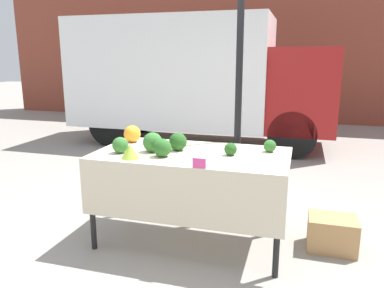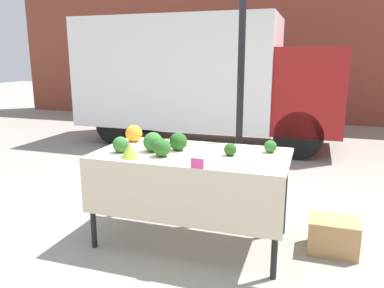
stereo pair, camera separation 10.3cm
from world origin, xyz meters
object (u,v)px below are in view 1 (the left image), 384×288
object	(u,v)px
parked_truck	(193,77)
produce_crate	(332,233)
price_sign	(199,163)
orange_cauliflower	(132,134)

from	to	relation	value
parked_truck	produce_crate	bearing A→B (deg)	-58.04
parked_truck	produce_crate	size ratio (longest dim) A/B	11.95
parked_truck	price_sign	world-z (taller)	parked_truck
parked_truck	price_sign	distance (m)	4.80
orange_cauliflower	produce_crate	xyz separation A→B (m)	(1.98, -0.06, -0.80)
parked_truck	price_sign	bearing A→B (deg)	-73.29
price_sign	produce_crate	xyz separation A→B (m)	(1.08, 0.65, -0.75)
price_sign	parked_truck	bearing A→B (deg)	106.71
orange_cauliflower	price_sign	world-z (taller)	orange_cauliflower
parked_truck	produce_crate	xyz separation A→B (m)	(2.45, -3.93, -1.19)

